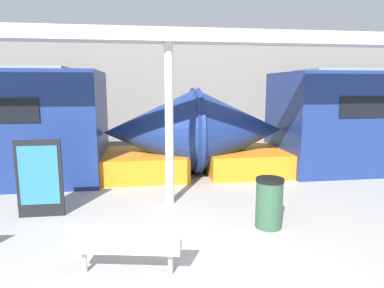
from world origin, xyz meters
TOP-DOWN VIEW (x-y plane):
  - station_wall at (0.00, 10.77)m, footprint 56.00×0.20m
  - bench_near at (-1.02, 0.57)m, footprint 1.62×0.74m
  - trash_bin at (1.61, 1.94)m, footprint 0.53×0.53m
  - poster_board at (-2.85, 3.13)m, footprint 0.91×0.07m
  - support_column_near at (-0.16, 3.55)m, footprint 0.19×0.19m
  - canopy_beam at (-0.16, 3.55)m, footprint 28.00×0.60m

SIDE VIEW (x-z plane):
  - bench_near at x=-1.02m, z-range 0.08..0.89m
  - trash_bin at x=1.61m, z-range 0.00..0.97m
  - poster_board at x=-2.85m, z-range 0.01..1.62m
  - support_column_near at x=-0.16m, z-range 0.00..3.59m
  - station_wall at x=0.00m, z-range 0.00..5.00m
  - canopy_beam at x=-0.16m, z-range 3.59..3.87m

